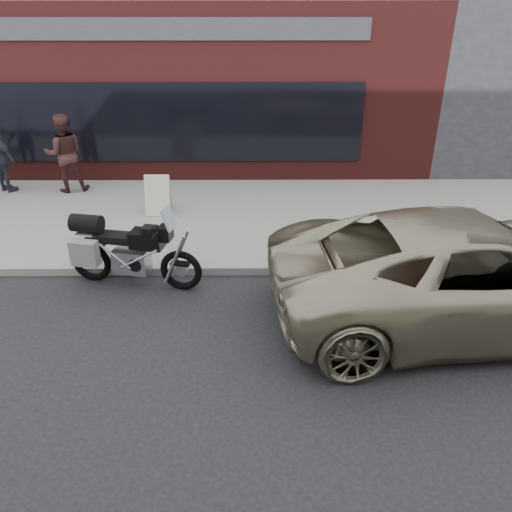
{
  "coord_description": "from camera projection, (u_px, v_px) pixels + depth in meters",
  "views": [
    {
      "loc": [
        0.18,
        -4.0,
        4.55
      ],
      "look_at": [
        0.23,
        3.14,
        0.85
      ],
      "focal_mm": 35.0,
      "sensor_mm": 36.0,
      "label": 1
    }
  ],
  "objects": [
    {
      "name": "sandwich_sign",
      "position": [
        158.0,
        194.0,
        11.32
      ],
      "size": [
        0.56,
        0.52,
        0.9
      ],
      "rotation": [
        0.0,
        0.0,
        -0.0
      ],
      "color": "silver",
      "rests_on": "near_sidewalk"
    },
    {
      "name": "near_sidewalk",
      "position": [
        245.0,
        210.0,
        11.82
      ],
      "size": [
        44.0,
        6.0,
        0.15
      ],
      "primitive_type": "cube",
      "color": "gray",
      "rests_on": "ground"
    },
    {
      "name": "cafe_patron_left",
      "position": [
        64.0,
        153.0,
        12.38
      ],
      "size": [
        1.13,
        1.0,
        1.94
      ],
      "primitive_type": "imported",
      "rotation": [
        0.0,
        0.0,
        3.47
      ],
      "color": "#412222",
      "rests_on": "near_sidewalk"
    },
    {
      "name": "storefront",
      "position": [
        189.0,
        74.0,
        17.01
      ],
      "size": [
        14.0,
        10.07,
        4.5
      ],
      "color": "#541C1B",
      "rests_on": "ground"
    },
    {
      "name": "ground",
      "position": [
        238.0,
        450.0,
        5.64
      ],
      "size": [
        120.0,
        120.0,
        0.0
      ],
      "primitive_type": "plane",
      "color": "black",
      "rests_on": "ground"
    },
    {
      "name": "motorcycle",
      "position": [
        124.0,
        251.0,
        8.62
      ],
      "size": [
        2.4,
        0.87,
        1.53
      ],
      "rotation": [
        0.0,
        0.0,
        -0.2
      ],
      "color": "black",
      "rests_on": "ground"
    },
    {
      "name": "cafe_patron_right",
      "position": [
        2.0,
        159.0,
        12.39
      ],
      "size": [
        1.05,
        0.87,
        1.68
      ],
      "primitive_type": "imported",
      "rotation": [
        0.0,
        0.0,
        2.59
      ],
      "color": "#30313D",
      "rests_on": "near_sidewalk"
    },
    {
      "name": "minivan",
      "position": [
        471.0,
        271.0,
        7.58
      ],
      "size": [
        6.34,
        3.32,
        1.7
      ],
      "primitive_type": "imported",
      "rotation": [
        0.0,
        0.0,
        1.65
      ],
      "color": "tan",
      "rests_on": "ground"
    }
  ]
}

